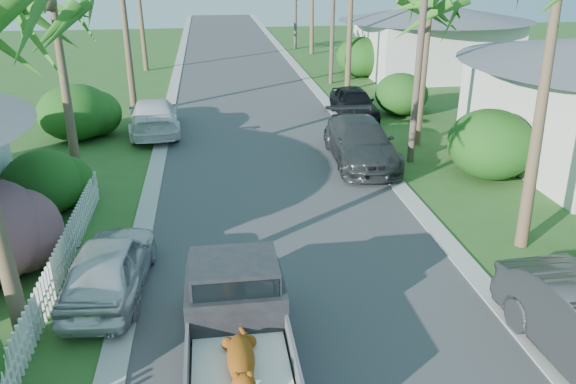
{
  "coord_description": "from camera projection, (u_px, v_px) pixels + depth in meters",
  "views": [
    {
      "loc": [
        -2.12,
        -7.06,
        7.47
      ],
      "look_at": [
        -0.1,
        7.26,
        1.4
      ],
      "focal_mm": 35.0,
      "sensor_mm": 36.0,
      "label": 1
    }
  ],
  "objects": [
    {
      "name": "parked_car_ln",
      "position": [
        109.0,
        266.0,
        13.24
      ],
      "size": [
        2.0,
        4.36,
        1.45
      ],
      "primitive_type": "imported",
      "rotation": [
        0.0,
        0.0,
        3.07
      ],
      "color": "silver",
      "rests_on": "ground"
    },
    {
      "name": "parked_car_rm",
      "position": [
        361.0,
        142.0,
        21.82
      ],
      "size": [
        2.49,
        5.69,
        1.63
      ],
      "primitive_type": "imported",
      "rotation": [
        0.0,
        0.0,
        -0.04
      ],
      "color": "#2D3032",
      "rests_on": "ground"
    },
    {
      "name": "curb_right",
      "position": [
        320.0,
        94.0,
        32.98
      ],
      "size": [
        0.6,
        100.0,
        0.06
      ],
      "primitive_type": "cube",
      "color": "#A5A39E",
      "rests_on": "ground"
    },
    {
      "name": "parked_car_lf",
      "position": [
        154.0,
        116.0,
        25.49
      ],
      "size": [
        2.66,
        5.56,
        1.56
      ],
      "primitive_type": "imported",
      "rotation": [
        0.0,
        0.0,
        3.23
      ],
      "color": "silver",
      "rests_on": "ground"
    },
    {
      "name": "utility_pole_b",
      "position": [
        421.0,
        42.0,
        20.42
      ],
      "size": [
        1.6,
        0.26,
        9.0
      ],
      "color": "brown",
      "rests_on": "ground"
    },
    {
      "name": "house_right_far",
      "position": [
        433.0,
        43.0,
        37.86
      ],
      "size": [
        9.0,
        8.0,
        4.6
      ],
      "color": "silver",
      "rests_on": "ground"
    },
    {
      "name": "shrub_r_b",
      "position": [
        490.0,
        144.0,
        20.18
      ],
      "size": [
        3.0,
        3.3,
        2.5
      ],
      "primitive_type": "ellipsoid",
      "color": "#144714",
      "rests_on": "ground"
    },
    {
      "name": "road",
      "position": [
        247.0,
        97.0,
        32.43
      ],
      "size": [
        8.0,
        100.0,
        0.02
      ],
      "primitive_type": "cube",
      "color": "#38383A",
      "rests_on": "ground"
    },
    {
      "name": "shrub_l_d",
      "position": [
        75.0,
        112.0,
        24.55
      ],
      "size": [
        3.2,
        3.52,
        2.4
      ],
      "primitive_type": "ellipsoid",
      "color": "#144714",
      "rests_on": "ground"
    },
    {
      "name": "utility_pole_c",
      "position": [
        333.0,
        8.0,
        34.12
      ],
      "size": [
        1.6,
        0.26,
        9.0
      ],
      "color": "brown",
      "rests_on": "ground"
    },
    {
      "name": "pickup_truck",
      "position": [
        236.0,
        314.0,
        10.99
      ],
      "size": [
        1.98,
        5.12,
        2.06
      ],
      "color": "black",
      "rests_on": "ground"
    },
    {
      "name": "picket_fence",
      "position": [
        59.0,
        267.0,
        13.67
      ],
      "size": [
        0.1,
        11.0,
        1.0
      ],
      "primitive_type": "cube",
      "color": "white",
      "rests_on": "ground"
    },
    {
      "name": "shrub_l_c",
      "position": [
        43.0,
        183.0,
        17.4
      ],
      "size": [
        2.4,
        2.64,
        2.0
      ],
      "primitive_type": "ellipsoid",
      "color": "#144714",
      "rests_on": "ground"
    },
    {
      "name": "palm_l_b",
      "position": [
        52.0,
        3.0,
        17.31
      ],
      "size": [
        4.4,
        4.4,
        7.4
      ],
      "color": "brown",
      "rests_on": "ground"
    },
    {
      "name": "parked_car_rf",
      "position": [
        354.0,
        103.0,
        28.04
      ],
      "size": [
        1.86,
        4.4,
        1.48
      ],
      "primitive_type": "imported",
      "rotation": [
        0.0,
        0.0,
        0.03
      ],
      "color": "black",
      "rests_on": "ground"
    },
    {
      "name": "shrub_r_c",
      "position": [
        401.0,
        94.0,
        28.43
      ],
      "size": [
        2.6,
        2.86,
        2.1
      ],
      "primitive_type": "ellipsoid",
      "color": "#144714",
      "rests_on": "ground"
    },
    {
      "name": "shrub_r_d",
      "position": [
        360.0,
        57.0,
        37.53
      ],
      "size": [
        3.2,
        3.52,
        2.6
      ],
      "primitive_type": "ellipsoid",
      "color": "#144714",
      "rests_on": "ground"
    },
    {
      "name": "curb_left",
      "position": [
        171.0,
        99.0,
        31.87
      ],
      "size": [
        0.6,
        100.0,
        0.06
      ],
      "primitive_type": "cube",
      "color": "#A5A39E",
      "rests_on": "ground"
    }
  ]
}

